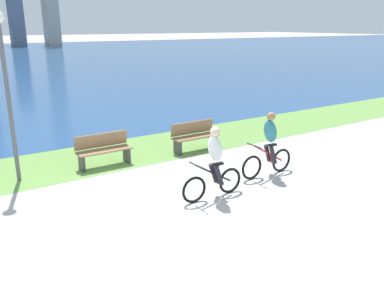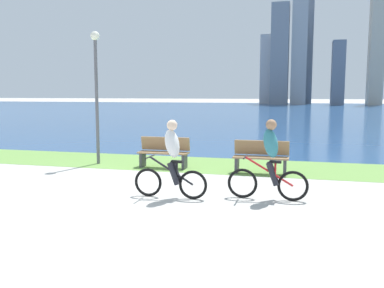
# 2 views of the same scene
# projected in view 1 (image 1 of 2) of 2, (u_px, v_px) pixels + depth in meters

# --- Properties ---
(ground_plane) EXTENTS (300.00, 300.00, 0.00)m
(ground_plane) POSITION_uv_depth(u_px,v_px,m) (142.00, 199.00, 8.91)
(ground_plane) COLOR #B2AFA8
(grass_strip_bayside) EXTENTS (120.00, 2.83, 0.01)m
(grass_strip_bayside) POSITION_uv_depth(u_px,v_px,m) (91.00, 159.00, 11.60)
(grass_strip_bayside) COLOR #6B9947
(grass_strip_bayside) RESTS_ON ground
(cyclist_lead) EXTENTS (1.60, 0.52, 1.65)m
(cyclist_lead) POSITION_uv_depth(u_px,v_px,m) (214.00, 163.00, 8.79)
(cyclist_lead) COLOR black
(cyclist_lead) RESTS_ON ground
(cyclist_trailing) EXTENTS (1.66, 0.52, 1.67)m
(cyclist_trailing) POSITION_uv_depth(u_px,v_px,m) (269.00, 144.00, 10.12)
(cyclist_trailing) COLOR black
(cyclist_trailing) RESTS_ON ground
(bench_near_path) EXTENTS (1.50, 0.47, 0.90)m
(bench_near_path) POSITION_uv_depth(u_px,v_px,m) (104.00, 150.00, 10.93)
(bench_near_path) COLOR olive
(bench_near_path) RESTS_ON ground
(bench_far_along_path) EXTENTS (1.50, 0.47, 0.90)m
(bench_far_along_path) POSITION_uv_depth(u_px,v_px,m) (195.00, 136.00, 12.26)
(bench_far_along_path) COLOR olive
(bench_far_along_path) RESTS_ON ground
(lamppost_tall) EXTENTS (0.28, 0.28, 4.05)m
(lamppost_tall) POSITION_uv_depth(u_px,v_px,m) (5.00, 75.00, 9.25)
(lamppost_tall) COLOR #595960
(lamppost_tall) RESTS_ON ground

